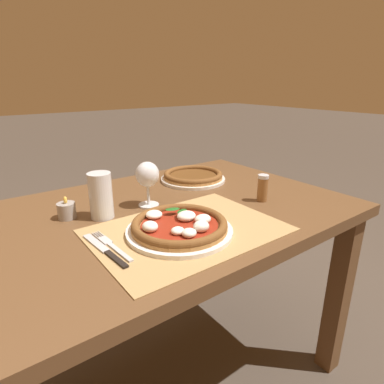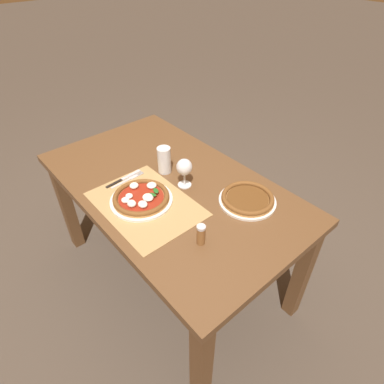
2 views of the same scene
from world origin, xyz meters
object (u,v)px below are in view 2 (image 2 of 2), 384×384
Objects in this scene: wine_glass at (184,168)px; pint_glass at (164,160)px; votive_candle at (164,157)px; fork at (128,180)px; knife at (124,179)px; pepper_shaker at (201,235)px; pizza_far at (248,199)px; pizza_near at (141,198)px.

wine_glass is 0.17m from pint_glass.
votive_candle is (-0.09, 0.06, -0.05)m from pint_glass.
knife reaches higher than fork.
wine_glass reaches higher than fork.
knife is (-0.02, -0.01, 0.00)m from fork.
wine_glass is 1.60× the size of pepper_shaker.
knife is 0.60m from pepper_shaker.
votive_candle is at bearing -171.31° from pizza_far.
pepper_shaker reaches higher than votive_candle.
pepper_shaker is (0.59, 0.01, 0.04)m from knife.
pint_glass reaches higher than fork.
pizza_far is 0.49m from pint_glass.
knife is at bearing 172.09° from pizza_near.
knife is at bearing -139.36° from wine_glass.
pizza_far is at bearing 33.09° from knife.
fork is 2.79× the size of votive_candle.
wine_glass is 0.28m from votive_candle.
pizza_near is at bearing -12.20° from fork.
pizza_near is 4.18× the size of votive_candle.
pint_glass is 0.72× the size of fork.
pizza_far is 0.34m from wine_glass.
knife is at bearing -154.70° from fork.
wine_glass reaches higher than knife.
knife is at bearing -87.58° from votive_candle.
pepper_shaker is (0.05, -0.35, 0.03)m from pizza_far.
votive_candle is (-0.56, -0.09, 0.00)m from pizza_far.
pizza_far is 1.37× the size of fork.
votive_candle is (-0.22, 0.30, 0.00)m from pizza_near.
pizza_far is (0.33, 0.38, -0.00)m from pizza_near.
pizza_near is 0.39m from pepper_shaker.
pint_glass is (-0.17, -0.00, -0.04)m from wine_glass.
wine_glass is 0.41m from pepper_shaker.
pizza_near is 0.21m from knife.
pizza_far is at bearing 48.96° from pizza_near.
wine_glass is 0.32m from fork.
pint_glass is at bearing 158.73° from pepper_shaker.
pizza_near is 0.19m from fork.
pizza_far is 0.65m from knife.
pizza_near is 2.07× the size of pint_glass.
pizza_near is at bearing -7.91° from knife.
pint_glass is 0.12m from votive_candle.
fork is at bearing -82.29° from votive_candle.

